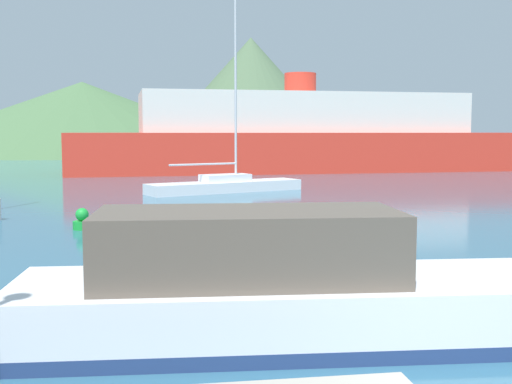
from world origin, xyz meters
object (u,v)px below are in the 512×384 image
at_px(sailboat_middle, 225,184).
at_px(ferry_distant, 300,137).
at_px(motorboat_near, 342,296).
at_px(buoy_marker, 82,221).

distance_m(sailboat_middle, ferry_distant, 19.13).
bearing_deg(motorboat_near, buoy_marker, 117.03).
relative_size(sailboat_middle, ferry_distant, 0.31).
bearing_deg(buoy_marker, motorboat_near, -66.39).
bearing_deg(ferry_distant, motorboat_near, -105.23).
bearing_deg(ferry_distant, buoy_marker, -118.15).
relative_size(motorboat_near, ferry_distant, 0.26).
bearing_deg(motorboat_near, sailboat_middle, 91.72).
height_order(sailboat_middle, buoy_marker, sailboat_middle).
bearing_deg(sailboat_middle, buoy_marker, -138.74).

